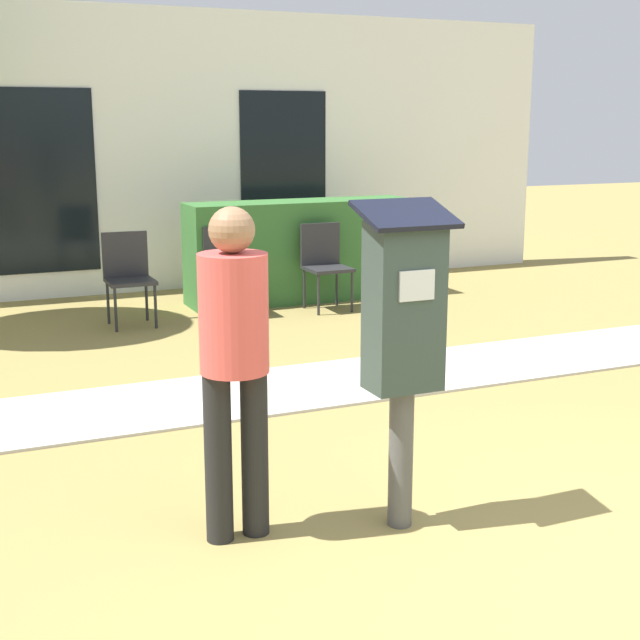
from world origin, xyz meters
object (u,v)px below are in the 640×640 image
(outdoor_chair_left, at_px, (128,271))
(outdoor_chair_middle, at_px, (228,264))
(parking_meter, at_px, (404,324))
(person_standing, at_px, (234,349))
(outdoor_chair_right, at_px, (324,259))

(outdoor_chair_left, height_order, outdoor_chair_middle, same)
(parking_meter, distance_m, outdoor_chair_middle, 5.09)
(parking_meter, bearing_deg, outdoor_chair_middle, 81.62)
(parking_meter, distance_m, person_standing, 0.80)
(outdoor_chair_left, bearing_deg, outdoor_chair_middle, -0.80)
(parking_meter, xyz_separation_m, outdoor_chair_middle, (0.74, 5.02, -0.49))
(outdoor_chair_middle, distance_m, outdoor_chair_right, 1.03)
(outdoor_chair_middle, relative_size, outdoor_chair_right, 1.00)
(person_standing, xyz_separation_m, outdoor_chair_right, (2.53, 4.69, -0.40))
(parking_meter, bearing_deg, outdoor_chair_left, 93.27)
(person_standing, distance_m, outdoor_chair_left, 4.82)
(person_standing, relative_size, outdoor_chair_left, 1.76)
(parking_meter, height_order, outdoor_chair_right, parking_meter)
(outdoor_chair_middle, bearing_deg, parking_meter, -115.74)
(parking_meter, xyz_separation_m, person_standing, (-0.77, 0.20, -0.09))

